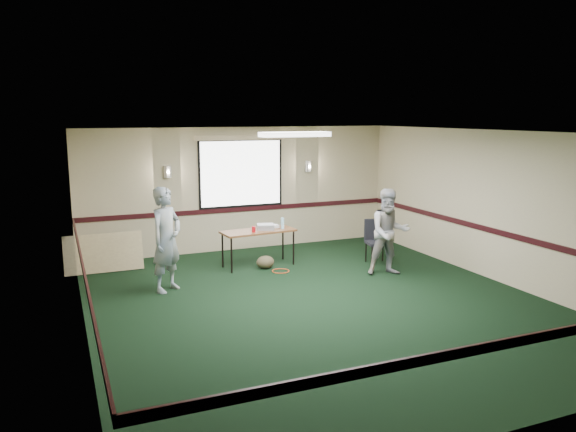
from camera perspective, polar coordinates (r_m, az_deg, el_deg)
name	(u,v)px	position (r m, az deg, el deg)	size (l,w,h in m)	color
ground	(319,303)	(9.06, 3.20, -8.86)	(8.00, 8.00, 0.00)	black
room_shell	(271,189)	(10.60, -1.71, 2.76)	(8.00, 8.02, 8.00)	#C7BA90
folding_table	(258,233)	(11.06, -3.04, -1.72)	(1.49, 0.71, 0.72)	#563018
projector	(265,227)	(11.08, -2.30, -1.11)	(0.33, 0.27, 0.11)	gray
game_console	(273,226)	(11.28, -1.54, -1.05)	(0.22, 0.17, 0.05)	silver
red_cup	(254,229)	(10.86, -3.51, -1.35)	(0.08, 0.08, 0.11)	#B30B13
water_bottle	(282,223)	(11.15, -0.56, -0.75)	(0.07, 0.07, 0.22)	#9ADBFC
duffel_bag	(265,262)	(10.99, -2.32, -4.71)	(0.36, 0.27, 0.25)	#463D28
cable_coil	(281,271)	(10.81, -0.75, -5.60)	(0.34, 0.34, 0.02)	#D94B1B
folded_table	(104,253)	(11.25, -18.21, -3.59)	(1.44, 0.06, 0.74)	tan
conference_chair	(376,238)	(11.46, 8.97, -2.19)	(0.51, 0.53, 0.88)	black
person_left	(166,240)	(9.67, -12.25, -2.35)	(0.65, 0.43, 1.79)	#3D5A87
person_right	(389,232)	(10.60, 10.24, -1.63)	(0.79, 0.61, 1.62)	#768BB8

